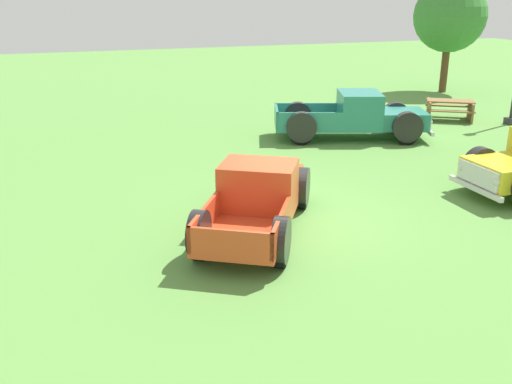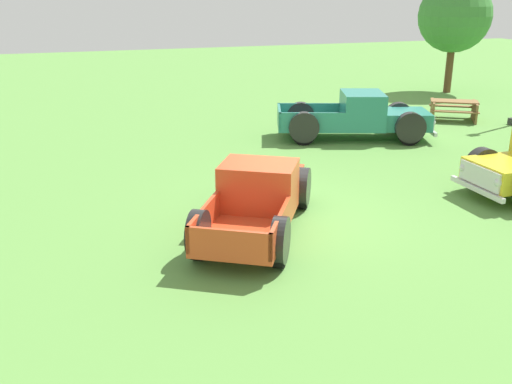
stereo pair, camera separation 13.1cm
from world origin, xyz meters
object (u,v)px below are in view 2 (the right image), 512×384
at_px(pickup_truck_behind_right, 364,117).
at_px(oak_tree_east, 455,16).
at_px(picnic_table, 454,108).
at_px(pickup_truck_foreground, 259,196).

distance_m(pickup_truck_behind_right, oak_tree_east, 11.67).
xyz_separation_m(pickup_truck_behind_right, oak_tree_east, (-7.20, 8.71, 2.93)).
xyz_separation_m(pickup_truck_behind_right, picnic_table, (-1.55, 4.88, -0.28)).
xyz_separation_m(picnic_table, oak_tree_east, (-5.65, 3.83, 3.20)).
relative_size(pickup_truck_foreground, picnic_table, 2.14).
height_order(pickup_truck_behind_right, oak_tree_east, oak_tree_east).
distance_m(pickup_truck_foreground, picnic_table, 13.44).
bearing_deg(pickup_truck_behind_right, pickup_truck_foreground, -43.65).
relative_size(picnic_table, oak_tree_east, 0.42).
bearing_deg(pickup_truck_behind_right, picnic_table, 107.57).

